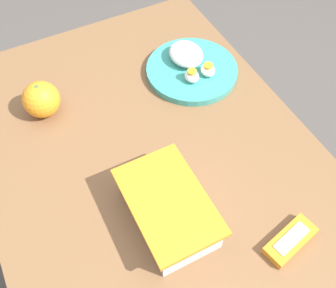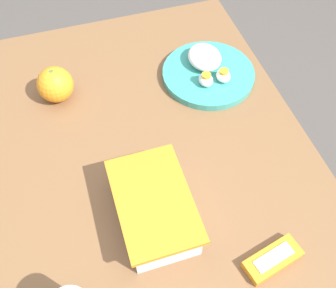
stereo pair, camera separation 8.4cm
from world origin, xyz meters
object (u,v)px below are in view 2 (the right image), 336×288
orange_fruit (55,84)px  rice_plate (208,70)px  candy_bar (273,259)px  food_container (154,209)px

orange_fruit → rice_plate: orange_fruit is taller
orange_fruit → rice_plate: (-0.04, -0.37, -0.03)m
candy_bar → orange_fruit: bearing=30.8°
food_container → rice_plate: 0.42m
rice_plate → candy_bar: rice_plate is taller
rice_plate → food_container: bearing=144.7°
food_container → rice_plate: food_container is taller
orange_fruit → rice_plate: size_ratio=0.37×
orange_fruit → rice_plate: 0.38m
food_container → orange_fruit: (0.38, 0.13, 0.01)m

